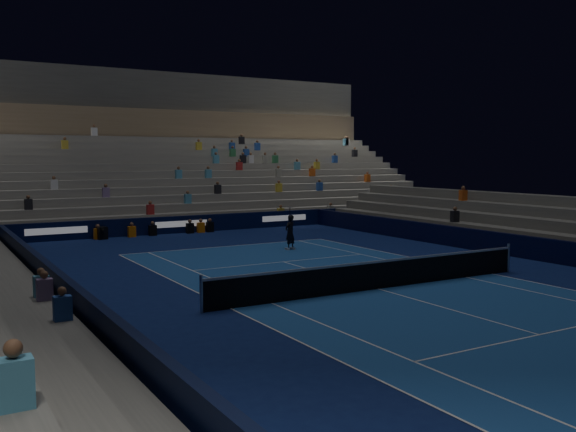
{
  "coord_description": "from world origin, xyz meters",
  "views": [
    {
      "loc": [
        -13.2,
        -16.44,
        4.42
      ],
      "look_at": [
        0.0,
        6.0,
        2.0
      ],
      "focal_mm": 39.21,
      "sensor_mm": 36.0,
      "label": 1
    }
  ],
  "objects": [
    {
      "name": "ground",
      "position": [
        0.0,
        0.0,
        0.0
      ],
      "size": [
        90.0,
        90.0,
        0.0
      ],
      "primitive_type": "plane",
      "color": "#0D1B52",
      "rests_on": "ground"
    },
    {
      "name": "court_surface",
      "position": [
        0.0,
        0.0,
        0.01
      ],
      "size": [
        10.97,
        23.77,
        0.01
      ],
      "primitive_type": "cube",
      "color": "#1A4A94",
      "rests_on": "ground"
    },
    {
      "name": "sponsor_barrier_far",
      "position": [
        0.0,
        18.5,
        0.5
      ],
      "size": [
        44.0,
        0.25,
        1.0
      ],
      "primitive_type": "cube",
      "color": "black",
      "rests_on": "ground"
    },
    {
      "name": "sponsor_barrier_east",
      "position": [
        9.7,
        0.0,
        0.5
      ],
      "size": [
        0.25,
        37.0,
        1.0
      ],
      "primitive_type": "cube",
      "color": "black",
      "rests_on": "ground"
    },
    {
      "name": "sponsor_barrier_west",
      "position": [
        -9.7,
        0.0,
        0.5
      ],
      "size": [
        0.25,
        37.0,
        1.0
      ],
      "primitive_type": "cube",
      "color": "black",
      "rests_on": "ground"
    },
    {
      "name": "grandstand_main",
      "position": [
        0.0,
        27.9,
        3.38
      ],
      "size": [
        44.0,
        15.2,
        11.2
      ],
      "color": "slate",
      "rests_on": "ground"
    },
    {
      "name": "tennis_net",
      "position": [
        0.0,
        0.0,
        0.5
      ],
      "size": [
        12.9,
        0.1,
        1.1
      ],
      "color": "#B2B2B7",
      "rests_on": "ground"
    },
    {
      "name": "tennis_player",
      "position": [
        2.09,
        9.37,
        0.84
      ],
      "size": [
        0.72,
        0.6,
        1.68
      ],
      "primitive_type": "imported",
      "rotation": [
        0.0,
        0.0,
        3.52
      ],
      "color": "black",
      "rests_on": "ground"
    },
    {
      "name": "broadcast_camera",
      "position": [
        -4.76,
        17.93,
        0.35
      ],
      "size": [
        0.61,
        1.02,
        0.68
      ],
      "color": "black",
      "rests_on": "ground"
    }
  ]
}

